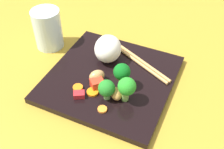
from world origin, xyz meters
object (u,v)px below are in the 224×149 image
Objects in this scene: rice_mound at (108,49)px; carrot_slice_1 at (102,109)px; square_plate at (111,79)px; broccoli_floret_2 at (122,73)px; chopstick_pair at (133,57)px; drinking_glass at (48,29)px.

rice_mound is 17.15cm from carrot_slice_1.
rice_mound is at bearing -57.63° from square_plate.
broccoli_floret_2 reaches higher than carrot_slice_1.
carrot_slice_1 is (-3.08, 10.10, 1.00)cm from square_plate.
rice_mound reaches higher than square_plate.
broccoli_floret_2 is 0.28× the size of chopstick_pair.
drinking_glass reaches higher than rice_mound.
drinking_glass is (23.91, 3.24, 3.47)cm from chopstick_pair.
rice_mound is (3.45, -5.44, 4.17)cm from square_plate.
rice_mound is 18.27cm from drinking_glass.
chopstick_pair is at bearing -149.86° from rice_mound.
rice_mound reaches higher than chopstick_pair.
carrot_slice_1 is 0.09× the size of chopstick_pair.
drinking_glass reaches higher than square_plate.
carrot_slice_1 is at bearing 147.86° from drinking_glass.
square_plate is at bearing 165.85° from drinking_glass.
carrot_slice_1 is (-6.53, 15.54, -3.18)cm from rice_mound.
rice_mound is 1.16× the size of broccoli_floret_2.
carrot_slice_1 is at bearing 106.95° from square_plate.
carrot_slice_1 is at bearing 85.73° from broccoli_floret_2.
square_plate is 3.88× the size of rice_mound.
broccoli_floret_2 reaches higher than chopstick_pair.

